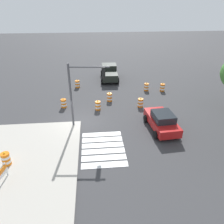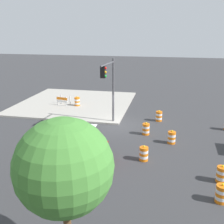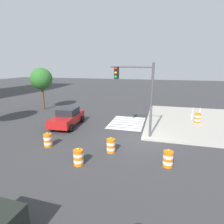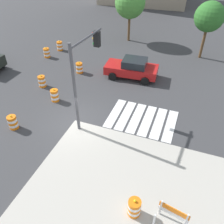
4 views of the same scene
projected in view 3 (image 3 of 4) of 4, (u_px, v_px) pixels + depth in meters
name	position (u px, v px, depth m)	size (l,w,h in m)	color
ground_plane	(141.00, 140.00, 14.05)	(120.00, 120.00, 0.00)	#38383A
sidewalk_corner	(210.00, 122.00, 18.16)	(12.00, 12.00, 0.15)	#ADA89E
crosswalk_stripes	(127.00, 123.00, 18.24)	(4.35, 3.20, 0.02)	silver
sports_car	(67.00, 117.00, 17.21)	(4.42, 2.37, 1.63)	red
traffic_barrel_crosswalk_end	(111.00, 146.00, 12.03)	(0.56, 0.56, 1.02)	orange
traffic_barrel_median_near	(48.00, 140.00, 12.90)	(0.56, 0.56, 1.02)	orange
traffic_barrel_median_far	(168.00, 159.00, 10.34)	(0.56, 0.56, 1.02)	orange
traffic_barrel_far_curb	(78.00, 157.00, 10.51)	(0.56, 0.56, 1.02)	orange
traffic_barrel_on_sidewalk	(198.00, 118.00, 17.73)	(0.56, 0.56, 1.02)	orange
construction_barricade	(194.00, 113.00, 19.20)	(1.37, 1.01, 1.00)	silver
traffic_light_pole	(137.00, 87.00, 13.87)	(0.52, 3.28, 5.50)	#4C4C51
street_tree_streetside_near	(41.00, 79.00, 22.76)	(2.62, 2.62, 5.13)	brown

